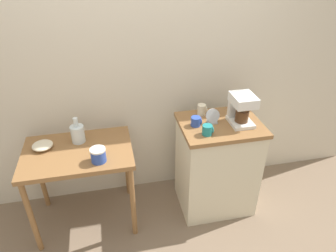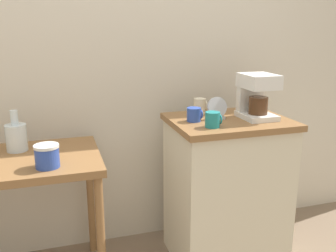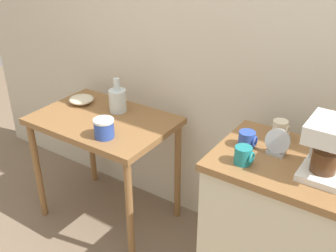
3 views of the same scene
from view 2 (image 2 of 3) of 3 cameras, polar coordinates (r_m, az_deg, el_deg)
name	(u,v)px [view 2 (image 2 of 3)]	position (r m, az deg, el deg)	size (l,w,h in m)	color
back_wall	(127,31)	(2.42, -6.25, 14.16)	(4.40, 0.10, 2.80)	beige
wooden_table	(15,177)	(2.12, -22.26, -7.25)	(0.88, 0.60, 0.77)	olive
kitchen_counter	(226,190)	(2.36, 8.85, -9.59)	(0.69, 0.54, 0.91)	beige
glass_carafe_vase	(16,136)	(2.19, -22.15, -1.49)	(0.11, 0.11, 0.23)	silver
canister_enamel	(47,156)	(1.89, -17.98, -4.38)	(0.12, 0.12, 0.11)	#2D4CAD
coffee_maker	(256,94)	(2.24, 13.28, 4.77)	(0.18, 0.22, 0.26)	white
mug_blue	(194,114)	(2.13, 4.00, 1.78)	(0.09, 0.08, 0.08)	#2D4CAD
mug_dark_teal	(213,120)	(2.01, 6.87, 0.98)	(0.09, 0.08, 0.08)	teal
mug_small_cream	(200,106)	(2.31, 4.91, 3.06)	(0.08, 0.07, 0.09)	beige
table_clock	(217,109)	(2.19, 7.50, 2.53)	(0.12, 0.06, 0.13)	#B2B5BA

